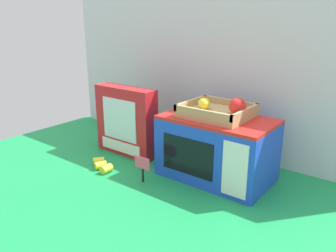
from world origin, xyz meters
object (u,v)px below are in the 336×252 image
at_px(price_sign, 142,165).
at_px(loose_toy_banana, 102,165).
at_px(food_groups_crate, 218,111).
at_px(toy_microwave, 217,148).
at_px(cookie_set_box, 126,121).

relative_size(price_sign, loose_toy_banana, 0.80).
height_order(food_groups_crate, price_sign, food_groups_crate).
height_order(food_groups_crate, loose_toy_banana, food_groups_crate).
bearing_deg(food_groups_crate, toy_microwave, -53.30).
xyz_separation_m(toy_microwave, loose_toy_banana, (-0.40, -0.22, -0.10)).
bearing_deg(toy_microwave, loose_toy_banana, -151.27).
bearing_deg(loose_toy_banana, cookie_set_box, 101.77).
height_order(toy_microwave, cookie_set_box, cookie_set_box).
height_order(cookie_set_box, price_sign, cookie_set_box).
bearing_deg(price_sign, loose_toy_banana, -176.00).
distance_m(toy_microwave, cookie_set_box, 0.44).
distance_m(cookie_set_box, loose_toy_banana, 0.23).
height_order(price_sign, loose_toy_banana, price_sign).
relative_size(food_groups_crate, cookie_set_box, 0.79).
xyz_separation_m(toy_microwave, cookie_set_box, (-0.44, -0.04, 0.03)).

